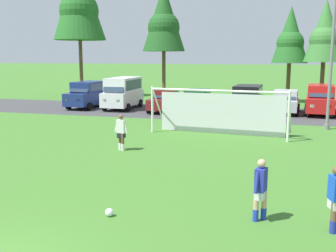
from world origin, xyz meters
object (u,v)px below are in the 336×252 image
(player_defender_far, at_px, (335,199))
(parked_car_slot_left, at_px, (123,92))
(soccer_goal, at_px, (220,111))
(parked_car_slot_center, at_px, (197,100))
(parked_car_slot_right, at_px, (285,102))
(soccer_ball, at_px, (109,212))
(parked_car_slot_center_left, at_px, (165,100))
(player_midfield_center, at_px, (261,190))
(parked_car_slot_far_right, at_px, (320,99))
(parked_car_slot_far_left, at_px, (88,94))
(street_lamp, at_px, (335,56))
(player_striker_near, at_px, (121,132))
(parked_car_slot_center_right, at_px, (247,100))

(player_defender_far, height_order, parked_car_slot_left, parked_car_slot_left)
(soccer_goal, xyz_separation_m, player_defender_far, (4.53, -11.68, -0.47))
(parked_car_slot_center, relative_size, parked_car_slot_right, 0.99)
(parked_car_slot_left, distance_m, parked_car_slot_center, 6.19)
(soccer_ball, height_order, parked_car_slot_left, parked_car_slot_left)
(soccer_ball, xyz_separation_m, parked_car_slot_center_left, (-4.29, 20.24, 0.77))
(player_midfield_center, bearing_deg, player_defender_far, -6.67)
(parked_car_slot_far_right, bearing_deg, parked_car_slot_center, -173.64)
(parked_car_slot_far_left, height_order, parked_car_slot_right, parked_car_slot_far_left)
(parked_car_slot_left, distance_m, street_lamp, 16.41)
(player_striker_near, bearing_deg, street_lamp, 40.22)
(player_midfield_center, xyz_separation_m, player_defender_far, (1.76, -0.21, 0.00))
(soccer_goal, bearing_deg, street_lamp, 27.83)
(soccer_goal, distance_m, parked_car_slot_left, 12.66)
(player_midfield_center, distance_m, parked_car_slot_center, 20.79)
(soccer_goal, bearing_deg, parked_car_slot_center, 109.43)
(parked_car_slot_center_right, relative_size, parked_car_slot_right, 1.09)
(player_striker_near, relative_size, parked_car_slot_right, 0.38)
(parked_car_slot_far_left, relative_size, street_lamp, 0.57)
(parked_car_slot_far_right, bearing_deg, parked_car_slot_left, -177.06)
(parked_car_slot_center_left, relative_size, street_lamp, 0.52)
(player_defender_far, xyz_separation_m, parked_car_slot_center_left, (-9.93, 19.63, 0.05))
(soccer_ball, distance_m, parked_car_slot_center, 20.89)
(player_defender_far, relative_size, parked_car_slot_right, 0.38)
(parked_car_slot_center, bearing_deg, parked_car_slot_center_right, -14.80)
(player_defender_far, height_order, parked_car_slot_far_left, parked_car_slot_far_left)
(parked_car_slot_far_left, distance_m, parked_car_slot_center_left, 6.83)
(parked_car_slot_center, bearing_deg, parked_car_slot_far_right, 6.36)
(parked_car_slot_right, bearing_deg, parked_car_slot_center, -171.16)
(parked_car_slot_center_left, bearing_deg, parked_car_slot_right, 9.95)
(parked_car_slot_far_left, bearing_deg, parked_car_slot_left, 3.62)
(parked_car_slot_left, height_order, parked_car_slot_center_right, parked_car_slot_left)
(player_midfield_center, bearing_deg, soccer_ball, -168.10)
(soccer_ball, bearing_deg, soccer_goal, 84.86)
(soccer_goal, height_order, parked_car_slot_right, soccer_goal)
(parked_car_slot_center, distance_m, street_lamp, 10.99)
(parked_car_slot_center_left, relative_size, parked_car_slot_right, 0.98)
(soccer_ball, height_order, parked_car_slot_center_left, parked_car_slot_center_left)
(player_striker_near, bearing_deg, parked_car_slot_far_left, 122.02)
(soccer_goal, height_order, parked_car_slot_center, soccer_goal)
(parked_car_slot_center, xyz_separation_m, parked_car_slot_right, (6.51, 1.01, 0.00))
(player_defender_far, distance_m, parked_car_slot_center, 21.54)
(parked_car_slot_far_right, bearing_deg, soccer_goal, -122.04)
(parked_car_slot_center_right, relative_size, parked_car_slot_far_right, 0.99)
(player_midfield_center, xyz_separation_m, parked_car_slot_far_right, (3.18, 20.97, 0.29))
(soccer_ball, bearing_deg, parked_car_slot_far_left, 118.06)
(soccer_ball, xyz_separation_m, player_defender_far, (5.63, 0.61, 0.71))
(parked_car_slot_center_left, bearing_deg, parked_car_slot_far_left, 175.14)
(player_striker_near, xyz_separation_m, parked_car_slot_right, (7.22, 14.56, 0.05))
(parked_car_slot_center_left, bearing_deg, street_lamp, -22.81)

